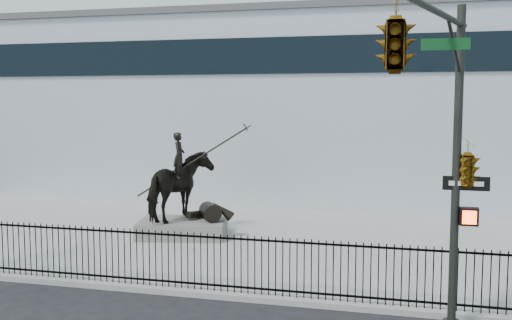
# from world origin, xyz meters

# --- Properties ---
(ground) EXTENTS (120.00, 120.00, 0.00)m
(ground) POSITION_xyz_m (0.00, 0.00, 0.00)
(ground) COLOR black
(ground) RESTS_ON ground
(plaza) EXTENTS (30.00, 12.00, 0.15)m
(plaza) POSITION_xyz_m (0.00, 7.00, 0.07)
(plaza) COLOR gray
(plaza) RESTS_ON ground
(building) EXTENTS (44.00, 14.00, 9.00)m
(building) POSITION_xyz_m (0.00, 20.00, 4.50)
(building) COLOR silver
(building) RESTS_ON ground
(picket_fence) EXTENTS (22.10, 0.10, 1.50)m
(picket_fence) POSITION_xyz_m (0.00, 1.25, 0.90)
(picket_fence) COLOR black
(picket_fence) RESTS_ON plaza
(statue_plinth) EXTENTS (3.44, 2.70, 0.58)m
(statue_plinth) POSITION_xyz_m (-1.85, 6.91, 0.44)
(statue_plinth) COLOR #575550
(statue_plinth) RESTS_ON plaza
(equestrian_statue) EXTENTS (3.87, 2.81, 3.34)m
(equestrian_statue) POSITION_xyz_m (-1.80, 6.92, 1.93)
(equestrian_statue) COLOR black
(equestrian_statue) RESTS_ON statue_plinth
(traffic_signal_right) EXTENTS (2.17, 6.86, 7.00)m
(traffic_signal_right) POSITION_xyz_m (6.47, -2.00, 4.85)
(traffic_signal_right) COLOR #242621
(traffic_signal_right) RESTS_ON ground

